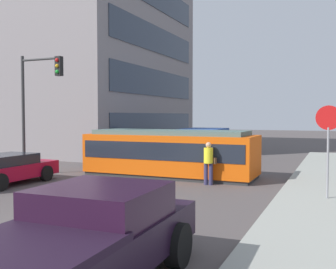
% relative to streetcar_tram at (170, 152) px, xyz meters
% --- Properties ---
extents(ground_plane, '(120.00, 120.00, 0.00)m').
position_rel_streetcar_tram_xyz_m(ground_plane, '(-0.10, -0.77, -1.07)').
color(ground_plane, '#504847').
extents(sidewalk_curb_right, '(3.20, 36.00, 0.14)m').
position_rel_streetcar_tram_xyz_m(sidewalk_curb_right, '(6.70, -4.77, -1.00)').
color(sidewalk_curb_right, '#9B9D93').
rests_on(sidewalk_curb_right, ground).
extents(lane_stripe_1, '(0.16, 2.40, 0.01)m').
position_rel_streetcar_tram_xyz_m(lane_stripe_1, '(-0.10, -8.77, -1.06)').
color(lane_stripe_1, silver).
rests_on(lane_stripe_1, ground).
extents(lane_stripe_2, '(0.16, 2.40, 0.01)m').
position_rel_streetcar_tram_xyz_m(lane_stripe_2, '(-0.10, -4.77, -1.06)').
color(lane_stripe_2, silver).
rests_on(lane_stripe_2, ground).
extents(lane_stripe_3, '(0.16, 2.40, 0.01)m').
position_rel_streetcar_tram_xyz_m(lane_stripe_3, '(-0.10, 6.00, -1.06)').
color(lane_stripe_3, silver).
rests_on(lane_stripe_3, ground).
extents(lane_stripe_4, '(0.16, 2.40, 0.01)m').
position_rel_streetcar_tram_xyz_m(lane_stripe_4, '(-0.10, 12.00, -1.06)').
color(lane_stripe_4, silver).
rests_on(lane_stripe_4, ground).
extents(corner_building, '(15.58, 15.86, 16.00)m').
position_rel_streetcar_tram_xyz_m(corner_building, '(-13.30, 10.64, 6.94)').
color(corner_building, gray).
rests_on(corner_building, ground).
extents(streetcar_tram, '(7.66, 2.58, 2.06)m').
position_rel_streetcar_tram_xyz_m(streetcar_tram, '(0.00, 0.00, 0.00)').
color(streetcar_tram, '#E1510A').
rests_on(streetcar_tram, ground).
extents(city_bus, '(2.66, 5.80, 1.87)m').
position_rel_streetcar_tram_xyz_m(city_bus, '(-1.07, 7.17, 0.01)').
color(city_bus, '#274998').
rests_on(city_bus, ground).
extents(pedestrian_crossing, '(0.51, 0.36, 1.67)m').
position_rel_streetcar_tram_xyz_m(pedestrian_crossing, '(2.28, -1.53, -0.12)').
color(pedestrian_crossing, '#312F53').
rests_on(pedestrian_crossing, ground).
extents(pickup_truck_parked, '(2.37, 5.04, 1.55)m').
position_rel_streetcar_tram_xyz_m(pickup_truck_parked, '(3.34, -11.34, -0.27)').
color(pickup_truck_parked, black).
rests_on(pickup_truck_parked, ground).
extents(parked_sedan_mid, '(1.95, 4.07, 1.19)m').
position_rel_streetcar_tram_xyz_m(parked_sedan_mid, '(-5.04, -4.54, -0.44)').
color(parked_sedan_mid, '#A20B26').
rests_on(parked_sedan_mid, ground).
extents(parked_sedan_far, '(2.16, 4.12, 1.19)m').
position_rel_streetcar_tram_xyz_m(parked_sedan_far, '(-5.11, 3.96, -0.44)').
color(parked_sedan_far, navy).
rests_on(parked_sedan_far, ground).
extents(parked_sedan_furthest, '(2.14, 4.25, 1.19)m').
position_rel_streetcar_tram_xyz_m(parked_sedan_furthest, '(-5.18, 9.84, -0.44)').
color(parked_sedan_furthest, '#A41024').
rests_on(parked_sedan_furthest, ground).
extents(stop_sign, '(0.76, 0.07, 2.88)m').
position_rel_streetcar_tram_xyz_m(stop_sign, '(6.62, -3.13, 1.13)').
color(stop_sign, gray).
rests_on(stop_sign, sidewalk_curb_right).
extents(traffic_light_mast, '(2.24, 0.33, 5.39)m').
position_rel_streetcar_tram_xyz_m(traffic_light_mast, '(-5.47, -2.29, 2.65)').
color(traffic_light_mast, '#333333').
rests_on(traffic_light_mast, ground).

